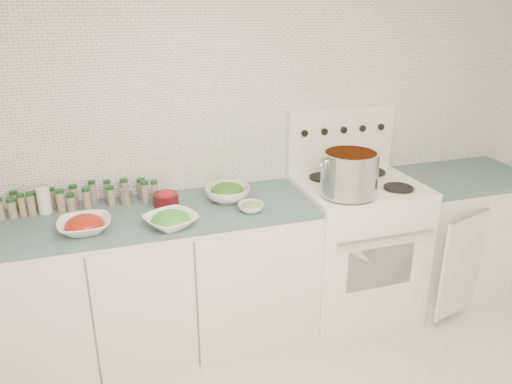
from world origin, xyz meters
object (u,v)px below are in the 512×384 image
Objects in this scene: stock_pot at (350,172)px; bowl_snowpea at (171,220)px; bowl_tomato at (84,225)px; stove at (354,244)px.

bowl_snowpea is at bearing -177.90° from stock_pot.
stock_pot is 1.50m from bowl_tomato.
stove is 3.92× the size of bowl_snowpea.
bowl_snowpea is (-1.06, -0.04, -0.15)m from stock_pot.
bowl_snowpea is at bearing -10.09° from bowl_tomato.
stove is 3.85× the size of stock_pot.
stock_pot is 1.31× the size of bowl_tomato.
stove is 1.73m from bowl_tomato.
stock_pot is 1.07m from bowl_snowpea.
bowl_tomato is at bearing -175.25° from stove.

